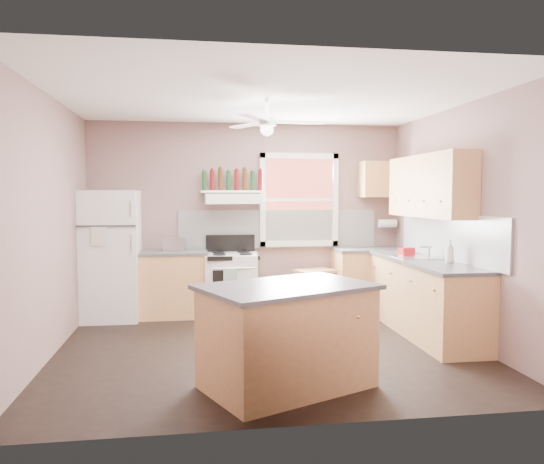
{
  "coord_description": "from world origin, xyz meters",
  "views": [
    {
      "loc": [
        -0.79,
        -5.66,
        1.67
      ],
      "look_at": [
        0.1,
        0.3,
        1.25
      ],
      "focal_mm": 35.0,
      "sensor_mm": 36.0,
      "label": 1
    }
  ],
  "objects": [
    {
      "name": "range_hood",
      "position": [
        -0.23,
        1.75,
        1.62
      ],
      "size": [
        0.78,
        0.5,
        0.14
      ],
      "primitive_type": "cube",
      "color": "white",
      "rests_on": "wall_back"
    },
    {
      "name": "backsplash_right",
      "position": [
        2.23,
        0.3,
        1.18
      ],
      "size": [
        0.03,
        2.6,
        0.55
      ],
      "primitive_type": "cube",
      "color": "white",
      "rests_on": "wall_right"
    },
    {
      "name": "wall_right",
      "position": [
        2.27,
        0.0,
        1.35
      ],
      "size": [
        0.05,
        4.0,
        2.7
      ],
      "primitive_type": "cube",
      "color": "#7C5D59",
      "rests_on": "ground"
    },
    {
      "name": "toaster",
      "position": [
        -1.05,
        1.71,
        0.99
      ],
      "size": [
        0.31,
        0.22,
        0.18
      ],
      "primitive_type": "cube",
      "rotation": [
        0.0,
        0.0,
        -0.22
      ],
      "color": "silver",
      "rests_on": "counter_left"
    },
    {
      "name": "wine_bottles",
      "position": [
        -0.23,
        1.87,
        1.88
      ],
      "size": [
        0.86,
        0.06,
        0.31
      ],
      "color": "#143819",
      "rests_on": "bottle_shelf"
    },
    {
      "name": "base_cabinet_left",
      "position": [
        -1.06,
        1.7,
        0.43
      ],
      "size": [
        0.9,
        0.6,
        0.86
      ],
      "primitive_type": "cube",
      "color": "#BA814D",
      "rests_on": "floor"
    },
    {
      "name": "cart",
      "position": [
        0.93,
        1.74,
        0.27
      ],
      "size": [
        0.61,
        0.5,
        0.53
      ],
      "primitive_type": "cube",
      "rotation": [
        0.0,
        0.0,
        0.32
      ],
      "color": "#BA814D",
      "rests_on": "floor"
    },
    {
      "name": "bottle_shelf",
      "position": [
        -0.23,
        1.87,
        1.72
      ],
      "size": [
        0.9,
        0.26,
        0.03
      ],
      "primitive_type": "cube",
      "color": "white",
      "rests_on": "range_hood"
    },
    {
      "name": "window_view",
      "position": [
        0.75,
        1.98,
        1.6
      ],
      "size": [
        1.0,
        0.02,
        1.2
      ],
      "primitive_type": "cube",
      "color": "brown",
      "rests_on": "wall_back"
    },
    {
      "name": "wall_left",
      "position": [
        -2.27,
        0.0,
        1.35
      ],
      "size": [
        0.05,
        4.0,
        2.7
      ],
      "primitive_type": "cube",
      "color": "#7C5D59",
      "rests_on": "ground"
    },
    {
      "name": "island",
      "position": [
        0.01,
        -1.21,
        0.43
      ],
      "size": [
        1.59,
        1.34,
        0.86
      ],
      "primitive_type": "cube",
      "rotation": [
        0.0,
        0.0,
        0.42
      ],
      "color": "#BA814D",
      "rests_on": "floor"
    },
    {
      "name": "floor",
      "position": [
        0.0,
        0.0,
        0.0
      ],
      "size": [
        4.5,
        4.5,
        0.0
      ],
      "primitive_type": "plane",
      "color": "black",
      "rests_on": "ground"
    },
    {
      "name": "counter_left",
      "position": [
        -1.06,
        1.7,
        0.88
      ],
      "size": [
        0.92,
        0.62,
        0.04
      ],
      "primitive_type": "cube",
      "color": "#434345",
      "rests_on": "base_cabinet_left"
    },
    {
      "name": "ceiling",
      "position": [
        0.0,
        0.0,
        2.7
      ],
      "size": [
        4.5,
        4.5,
        0.0
      ],
      "primitive_type": "plane",
      "color": "white",
      "rests_on": "ground"
    },
    {
      "name": "counter_corner",
      "position": [
        1.75,
        1.7,
        0.88
      ],
      "size": [
        1.02,
        0.62,
        0.04
      ],
      "primitive_type": "cube",
      "color": "#434345",
      "rests_on": "base_cabinet_corner"
    },
    {
      "name": "faucet",
      "position": [
        2.1,
        0.5,
        0.97
      ],
      "size": [
        0.03,
        0.03,
        0.14
      ],
      "primitive_type": "cylinder",
      "color": "silver",
      "rests_on": "sink"
    },
    {
      "name": "ceiling_fan_hub",
      "position": [
        0.0,
        0.0,
        2.45
      ],
      "size": [
        0.2,
        0.2,
        0.08
      ],
      "primitive_type": "cylinder",
      "color": "white",
      "rests_on": "ceiling"
    },
    {
      "name": "soap_bottle",
      "position": [
        2.08,
        -0.06,
        1.03
      ],
      "size": [
        0.14,
        0.14,
        0.27
      ],
      "primitive_type": "imported",
      "rotation": [
        0.0,
        0.0,
        2.27
      ],
      "color": "silver",
      "rests_on": "counter_right"
    },
    {
      "name": "island_top",
      "position": [
        0.01,
        -1.21,
        0.88
      ],
      "size": [
        1.69,
        1.44,
        0.04
      ],
      "primitive_type": "cube",
      "rotation": [
        0.0,
        0.0,
        0.42
      ],
      "color": "#434345",
      "rests_on": "island"
    },
    {
      "name": "sink",
      "position": [
        1.94,
        0.5,
        0.9
      ],
      "size": [
        0.55,
        0.45,
        0.03
      ],
      "primitive_type": "cube",
      "color": "silver",
      "rests_on": "counter_right"
    },
    {
      "name": "counter_right",
      "position": [
        1.94,
        0.3,
        0.88
      ],
      "size": [
        0.62,
        2.22,
        0.04
      ],
      "primitive_type": "cube",
      "color": "#434345",
      "rests_on": "base_cabinet_right"
    },
    {
      "name": "paper_towel",
      "position": [
        2.07,
        1.86,
        1.25
      ],
      "size": [
        0.26,
        0.12,
        0.12
      ],
      "primitive_type": "cylinder",
      "rotation": [
        0.0,
        1.57,
        0.0
      ],
      "color": "white",
      "rests_on": "wall_back"
    },
    {
      "name": "base_cabinet_right",
      "position": [
        1.95,
        0.3,
        0.43
      ],
      "size": [
        0.6,
        2.2,
        0.86
      ],
      "primitive_type": "cube",
      "color": "#BA814D",
      "rests_on": "floor"
    },
    {
      "name": "stove",
      "position": [
        -0.26,
        1.65,
        0.43
      ],
      "size": [
        0.76,
        0.71,
        0.86
      ],
      "primitive_type": "cube",
      "rotation": [
        0.0,
        0.0,
        -0.1
      ],
      "color": "white",
      "rests_on": "floor"
    },
    {
      "name": "wall_back",
      "position": [
        0.0,
        2.02,
        1.35
      ],
      "size": [
        4.5,
        0.05,
        2.7
      ],
      "primitive_type": "cube",
      "color": "#7C5D59",
      "rests_on": "ground"
    },
    {
      "name": "refrigerator",
      "position": [
        -1.88,
        1.64,
        0.87
      ],
      "size": [
        0.74,
        0.72,
        1.73
      ],
      "primitive_type": "cube",
      "rotation": [
        0.0,
        0.0,
        -0.01
      ],
      "color": "white",
      "rests_on": "floor"
    },
    {
      "name": "upper_cabinet_corner",
      "position": [
        1.95,
        1.83,
        1.9
      ],
      "size": [
        0.6,
        0.33,
        0.52
      ],
      "primitive_type": "cube",
      "color": "#BA814D",
      "rests_on": "wall_back"
    },
    {
      "name": "upper_cabinet_right",
      "position": [
        2.08,
        0.5,
        1.78
      ],
      "size": [
        0.33,
        1.8,
        0.76
      ],
      "primitive_type": "cube",
      "color": "#BA814D",
      "rests_on": "wall_right"
    },
    {
      "name": "red_caddy",
      "position": [
        1.9,
        0.74,
        0.95
      ],
      "size": [
        0.2,
        0.16,
        0.1
      ],
      "primitive_type": "cube",
      "rotation": [
        0.0,
        0.0,
        0.22
      ],
      "color": "#B60F17",
      "rests_on": "counter_right"
    },
    {
      "name": "window_frame",
      "position": [
        0.75,
        1.96,
        1.6
      ],
      "size": [
        1.16,
        0.07,
        1.36
      ],
      "primitive_type": "cube",
      "color": "white",
      "rests_on": "wall_back"
    },
    {
      "name": "base_cabinet_corner",
      "position": [
        1.75,
        1.7,
        0.43
      ],
      "size": [
        1.0,
        0.6,
        0.86
      ],
      "primitive_type": "cube",
      "color": "#BA814D",
      "rests_on": "floor"
    },
    {
      "name": "backsplash_back",
      "position": [
        0.45,
        1.99,
        1.18
      ],
      "size": [
        2.9,
        0.03,
        0.55
      ],
      "primitive_type": "cube",
      "color": "white",
      "rests_on": "wall_back"
    }
  ]
}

